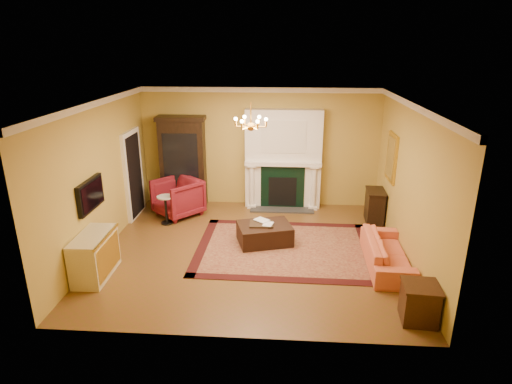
# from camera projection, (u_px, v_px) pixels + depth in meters

# --- Properties ---
(floor) EXTENTS (6.00, 5.50, 0.02)m
(floor) POSITION_uv_depth(u_px,v_px,m) (251.00, 251.00, 8.76)
(floor) COLOR brown
(floor) RESTS_ON ground
(ceiling) EXTENTS (6.00, 5.50, 0.02)m
(ceiling) POSITION_uv_depth(u_px,v_px,m) (251.00, 102.00, 7.76)
(ceiling) COLOR silver
(ceiling) RESTS_ON wall_back
(wall_back) EXTENTS (6.00, 0.02, 3.00)m
(wall_back) POSITION_uv_depth(u_px,v_px,m) (260.00, 148.00, 10.85)
(wall_back) COLOR #B59841
(wall_back) RESTS_ON floor
(wall_front) EXTENTS (6.00, 0.02, 3.00)m
(wall_front) POSITION_uv_depth(u_px,v_px,m) (234.00, 244.00, 5.66)
(wall_front) COLOR #B59841
(wall_front) RESTS_ON floor
(wall_left) EXTENTS (0.02, 5.50, 3.00)m
(wall_left) POSITION_uv_depth(u_px,v_px,m) (100.00, 177.00, 8.45)
(wall_left) COLOR #B59841
(wall_left) RESTS_ON floor
(wall_right) EXTENTS (0.02, 5.50, 3.00)m
(wall_right) POSITION_uv_depth(u_px,v_px,m) (410.00, 184.00, 8.06)
(wall_right) COLOR #B59841
(wall_right) RESTS_ON floor
(fireplace) EXTENTS (1.90, 0.70, 2.50)m
(fireplace) POSITION_uv_depth(u_px,v_px,m) (283.00, 162.00, 10.74)
(fireplace) COLOR white
(fireplace) RESTS_ON wall_back
(crown_molding) EXTENTS (6.00, 5.50, 0.12)m
(crown_molding) POSITION_uv_depth(u_px,v_px,m) (255.00, 99.00, 8.68)
(crown_molding) COLOR silver
(crown_molding) RESTS_ON ceiling
(doorway) EXTENTS (0.08, 1.05, 2.10)m
(doorway) POSITION_uv_depth(u_px,v_px,m) (134.00, 174.00, 10.20)
(doorway) COLOR white
(doorway) RESTS_ON wall_left
(tv_panel) EXTENTS (0.09, 0.95, 0.58)m
(tv_panel) POSITION_uv_depth(u_px,v_px,m) (91.00, 195.00, 7.93)
(tv_panel) COLOR black
(tv_panel) RESTS_ON wall_left
(gilt_mirror) EXTENTS (0.06, 0.76, 1.05)m
(gilt_mirror) POSITION_uv_depth(u_px,v_px,m) (391.00, 157.00, 9.33)
(gilt_mirror) COLOR gold
(gilt_mirror) RESTS_ON wall_right
(chandelier) EXTENTS (0.63, 0.55, 0.53)m
(chandelier) POSITION_uv_depth(u_px,v_px,m) (251.00, 124.00, 7.89)
(chandelier) COLOR gold
(chandelier) RESTS_ON ceiling
(oriental_rug) EXTENTS (3.64, 2.75, 0.01)m
(oriental_rug) POSITION_uv_depth(u_px,v_px,m) (285.00, 248.00, 8.83)
(oriental_rug) COLOR #4F1311
(oriental_rug) RESTS_ON floor
(china_cabinet) EXTENTS (1.13, 0.56, 2.22)m
(china_cabinet) POSITION_uv_depth(u_px,v_px,m) (183.00, 164.00, 10.86)
(china_cabinet) COLOR black
(china_cabinet) RESTS_ON floor
(wingback_armchair) EXTENTS (1.33, 1.33, 1.00)m
(wingback_armchair) POSITION_uv_depth(u_px,v_px,m) (178.00, 196.00, 10.39)
(wingback_armchair) COLOR maroon
(wingback_armchair) RESTS_ON floor
(pedestal_table) EXTENTS (0.38, 0.38, 0.68)m
(pedestal_table) POSITION_uv_depth(u_px,v_px,m) (166.00, 208.00, 9.91)
(pedestal_table) COLOR black
(pedestal_table) RESTS_ON floor
(commode) EXTENTS (0.54, 1.10, 0.81)m
(commode) POSITION_uv_depth(u_px,v_px,m) (95.00, 256.00, 7.67)
(commode) COLOR beige
(commode) RESTS_ON floor
(coral_sofa) EXTENTS (0.60, 1.91, 0.74)m
(coral_sofa) POSITION_uv_depth(u_px,v_px,m) (387.00, 248.00, 8.03)
(coral_sofa) COLOR #C9523F
(coral_sofa) RESTS_ON floor
(end_table) EXTENTS (0.54, 0.54, 0.58)m
(end_table) POSITION_uv_depth(u_px,v_px,m) (419.00, 304.00, 6.46)
(end_table) COLOR #371B0F
(end_table) RESTS_ON floor
(console_table) EXTENTS (0.41, 0.69, 0.74)m
(console_table) POSITION_uv_depth(u_px,v_px,m) (375.00, 206.00, 10.07)
(console_table) COLOR black
(console_table) RESTS_ON floor
(leather_ottoman) EXTENTS (1.26, 1.06, 0.40)m
(leather_ottoman) POSITION_uv_depth(u_px,v_px,m) (264.00, 233.00, 9.01)
(leather_ottoman) COLOR black
(leather_ottoman) RESTS_ON oriental_rug
(ottoman_tray) EXTENTS (0.51, 0.40, 0.03)m
(ottoman_tray) POSITION_uv_depth(u_px,v_px,m) (261.00, 224.00, 8.94)
(ottoman_tray) COLOR black
(ottoman_tray) RESTS_ON leather_ottoman
(book_a) EXTENTS (0.16, 0.19, 0.30)m
(book_a) POSITION_uv_depth(u_px,v_px,m) (258.00, 216.00, 8.92)
(book_a) COLOR gray
(book_a) RESTS_ON ottoman_tray
(book_b) EXTENTS (0.19, 0.06, 0.26)m
(book_b) POSITION_uv_depth(u_px,v_px,m) (264.00, 218.00, 8.85)
(book_b) COLOR gray
(book_b) RESTS_ON ottoman_tray
(topiary_left) EXTENTS (0.17, 0.17, 0.46)m
(topiary_left) POSITION_uv_depth(u_px,v_px,m) (253.00, 150.00, 10.65)
(topiary_left) COLOR tan
(topiary_left) RESTS_ON fireplace
(topiary_right) EXTENTS (0.16, 0.16, 0.44)m
(topiary_right) POSITION_uv_depth(u_px,v_px,m) (304.00, 152.00, 10.58)
(topiary_right) COLOR tan
(topiary_right) RESTS_ON fireplace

